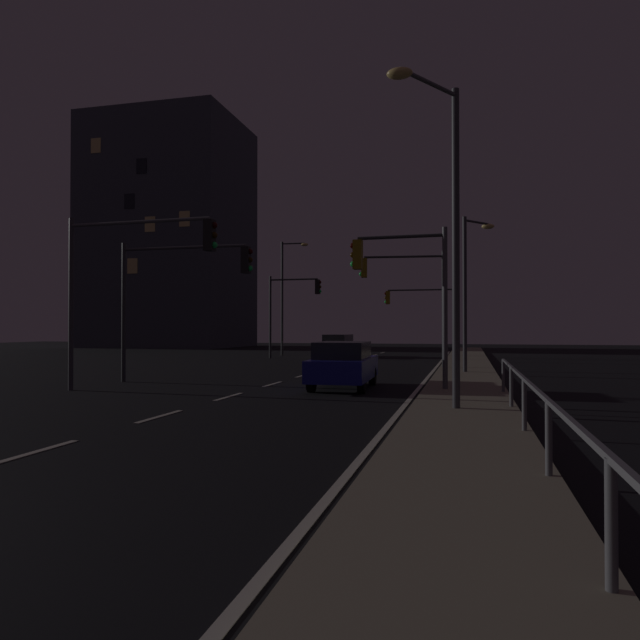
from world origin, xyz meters
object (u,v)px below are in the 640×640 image
object	(u,v)px
car	(343,364)
traffic_light_mid_left	(407,285)
traffic_light_far_left	(292,301)
car_oncoming	(337,345)
street_lamp_corner	(286,288)
building_distant	(170,235)
traffic_light_near_left	(180,281)
traffic_light_near_right	(402,277)
street_lamp_mid_block	(446,213)
traffic_light_overhead_east	(422,306)
street_lamp_far_end	(470,278)
traffic_light_mid_right	(132,265)

from	to	relation	value
car	traffic_light_mid_left	size ratio (longest dim) A/B	0.79
traffic_light_far_left	car_oncoming	bearing A→B (deg)	53.98
traffic_light_far_left	street_lamp_corner	xyz separation A→B (m)	(-1.75, 4.27, 1.13)
traffic_light_mid_left	building_distant	distance (m)	41.70
car	traffic_light_near_left	xyz separation A→B (m)	(-6.24, 0.40, 2.94)
car_oncoming	traffic_light_near_right	xyz separation A→B (m)	(6.96, -21.90, 2.83)
traffic_light_far_left	street_lamp_mid_block	distance (m)	25.86
traffic_light_overhead_east	car_oncoming	bearing A→B (deg)	-164.19
street_lamp_corner	building_distant	bearing A→B (deg)	138.11
traffic_light_near_left	traffic_light_far_left	bearing A→B (deg)	93.42
street_lamp_mid_block	traffic_light_near_right	bearing A→B (deg)	107.71
traffic_light_near_right	traffic_light_overhead_east	xyz separation A→B (m)	(-1.14, 23.54, -0.03)
traffic_light_mid_left	car	bearing A→B (deg)	-96.87
traffic_light_mid_left	traffic_light_far_left	distance (m)	11.97
car_oncoming	street_lamp_corner	world-z (taller)	street_lamp_corner
car	street_lamp_mid_block	bearing A→B (deg)	-56.45
car	car_oncoming	size ratio (longest dim) A/B	0.99
traffic_light_far_left	traffic_light_overhead_east	bearing A→B (deg)	30.92
car_oncoming	street_lamp_corner	size ratio (longest dim) A/B	0.53
traffic_light_near_right	traffic_light_mid_left	distance (m)	10.22
traffic_light_near_right	traffic_light_overhead_east	bearing A→B (deg)	92.78
street_lamp_corner	street_lamp_mid_block	size ratio (longest dim) A/B	1.11
car_oncoming	traffic_light_near_left	size ratio (longest dim) A/B	0.86
traffic_light_near_right	building_distant	size ratio (longest dim) A/B	0.21
traffic_light_near_left	street_lamp_corner	xyz separation A→B (m)	(-2.81, 21.94, 1.23)
car_oncoming	traffic_light_far_left	world-z (taller)	traffic_light_far_left
street_lamp_far_end	building_distant	world-z (taller)	building_distant
traffic_light_near_left	traffic_light_mid_right	size ratio (longest dim) A/B	0.93
traffic_light_mid_right	car_oncoming	bearing A→B (deg)	86.86
traffic_light_near_right	traffic_light_far_left	world-z (taller)	traffic_light_far_left
traffic_light_near_right	building_distant	bearing A→B (deg)	126.80
traffic_light_mid_left	traffic_light_overhead_east	world-z (taller)	traffic_light_mid_left
car_oncoming	traffic_light_near_left	xyz separation A→B (m)	(-1.31, -20.93, 2.94)
car_oncoming	traffic_light_mid_right	distance (m)	24.34
car_oncoming	traffic_light_mid_left	xyz separation A→B (m)	(6.08, -11.72, 3.29)
traffic_light_near_left	street_lamp_corner	world-z (taller)	street_lamp_corner
traffic_light_near_left	car_oncoming	bearing A→B (deg)	86.41
street_lamp_corner	car	bearing A→B (deg)	-67.95
car_oncoming	traffic_light_near_right	distance (m)	23.15
traffic_light_far_left	traffic_light_mid_right	xyz separation A→B (m)	(1.05, -20.83, 0.17)
traffic_light_near_left	traffic_light_overhead_east	distance (m)	23.67
car_oncoming	street_lamp_mid_block	xyz separation A→B (m)	(8.50, -26.71, 3.89)
street_lamp_far_end	traffic_light_near_right	bearing A→B (deg)	-105.07
traffic_light_far_left	street_lamp_mid_block	xyz separation A→B (m)	(10.86, -23.45, 0.86)
traffic_light_near_right	traffic_light_near_left	bearing A→B (deg)	173.31
street_lamp_mid_block	building_distant	bearing A→B (deg)	125.04
traffic_light_near_left	building_distant	bearing A→B (deg)	118.89
car	street_lamp_far_end	distance (m)	8.93
car_oncoming	street_lamp_mid_block	bearing A→B (deg)	-72.36
car_oncoming	traffic_light_overhead_east	bearing A→B (deg)	15.81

